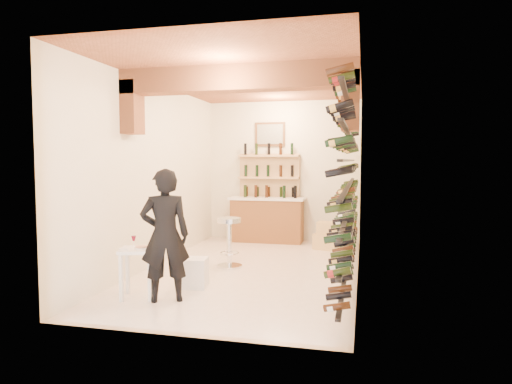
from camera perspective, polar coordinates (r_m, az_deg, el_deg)
ground at (r=7.79m, az=-0.52°, el=-9.74°), size 6.00×6.00×0.00m
room_shell at (r=7.32m, az=-1.02°, el=7.14°), size 3.52×6.02×3.21m
wine_rack at (r=7.35m, az=11.14°, el=1.58°), size 0.32×5.70×2.56m
back_counter at (r=10.30m, az=1.40°, el=-3.34°), size 1.70×0.62×1.29m
back_shelving at (r=10.47m, az=1.68°, el=0.28°), size 1.40×0.31×2.73m
tasting_table at (r=6.36m, az=-14.61°, el=-7.93°), size 0.57×0.57×0.81m
white_stool at (r=6.77m, az=-7.65°, el=-10.03°), size 0.39×0.39×0.43m
person at (r=6.06m, az=-11.38°, el=-5.37°), size 0.76×0.66×1.74m
chrome_barstool at (r=7.89m, az=-3.37°, el=-5.88°), size 0.44×0.44×0.86m
crate_lower at (r=9.59m, az=9.01°, el=-6.18°), size 0.63×0.52×0.32m
crate_upper at (r=9.55m, az=9.03°, el=-4.48°), size 0.47×0.35×0.25m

